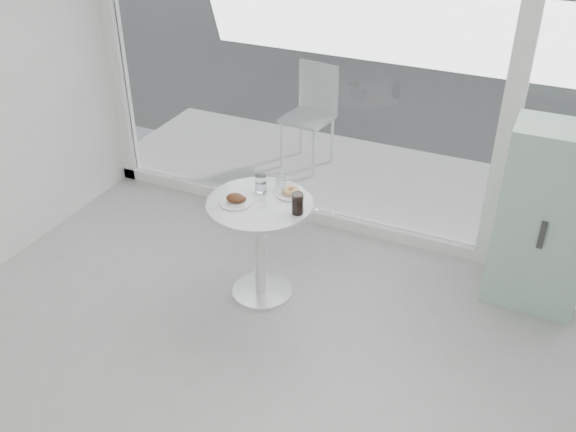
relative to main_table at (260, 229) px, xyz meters
The scene contains 10 objects.
storefront 1.70m from the main_table, 62.44° to the left, with size 5.00×0.14×3.00m.
main_table is the anchor object (origin of this frame).
patio_deck 2.03m from the main_table, 75.26° to the left, with size 5.60×1.60×0.05m, color silver.
mint_cabinet 1.93m from the main_table, 23.09° to the left, with size 0.61×0.43×1.33m.
patio_chair 2.07m from the main_table, 102.82° to the left, with size 0.47×0.47×0.97m.
plate_fritter 0.29m from the main_table, 148.88° to the right, with size 0.22×0.22×0.07m.
plate_donut 0.33m from the main_table, 49.41° to the left, with size 0.20×0.20×0.05m.
water_tumbler_a 0.31m from the main_table, 112.65° to the left, with size 0.08×0.08×0.12m.
water_tumbler_b 0.36m from the main_table, 77.17° to the left, with size 0.07×0.07×0.11m.
cola_glass 0.41m from the main_table, ahead, with size 0.08×0.08×0.15m.
Camera 1 is at (1.20, -1.38, 2.95)m, focal length 40.00 mm.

